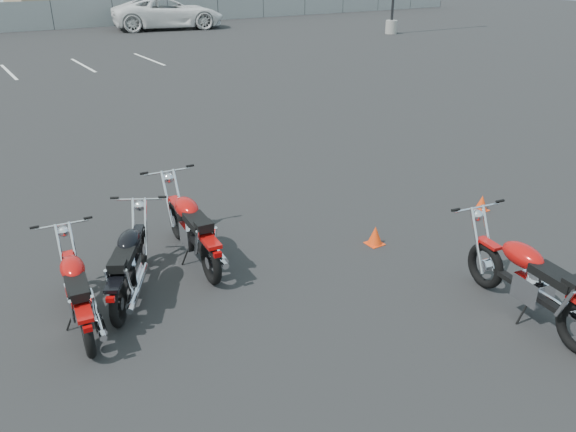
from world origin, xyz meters
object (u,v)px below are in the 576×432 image
motorcycle_rear_red (532,281)px  motorcycle_second_black (129,264)px  motorcycle_third_red (193,229)px  motorcycle_front_red (78,292)px  white_van (167,4)px

motorcycle_rear_red → motorcycle_second_black: bearing=141.4°
motorcycle_third_red → motorcycle_rear_red: (2.98, -3.73, 0.00)m
motorcycle_third_red → motorcycle_rear_red: size_ratio=1.00×
motorcycle_second_black → motorcycle_third_red: bearing=21.7°
motorcycle_front_red → motorcycle_rear_red: bearing=-31.3°
motorcycle_front_red → white_van: (13.53, 30.82, 1.12)m
motorcycle_rear_red → motorcycle_third_red: bearing=128.6°
motorcycle_third_red → motorcycle_rear_red: 4.78m
motorcycle_second_black → motorcycle_rear_red: motorcycle_rear_red is taller
motorcycle_front_red → motorcycle_third_red: motorcycle_third_red is taller
motorcycle_second_black → motorcycle_third_red: motorcycle_third_red is taller
motorcycle_third_red → motorcycle_front_red: bearing=-157.7°
motorcycle_third_red → motorcycle_second_black: bearing=-158.3°
motorcycle_front_red → motorcycle_second_black: motorcycle_second_black is taller
motorcycle_front_red → white_van: 33.68m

